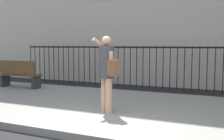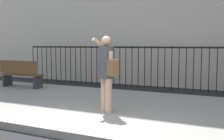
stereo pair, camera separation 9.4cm
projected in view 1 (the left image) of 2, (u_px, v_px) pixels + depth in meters
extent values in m
cube|color=gray|center=(123.00, 109.00, 6.49)|extent=(28.00, 4.40, 0.15)
cube|color=black|center=(160.00, 47.00, 9.72)|extent=(12.00, 0.04, 0.06)
cylinder|color=black|center=(31.00, 63.00, 12.19)|extent=(0.03, 0.03, 1.60)
cylinder|color=black|center=(35.00, 63.00, 12.09)|extent=(0.03, 0.03, 1.60)
cylinder|color=black|center=(40.00, 64.00, 11.99)|extent=(0.03, 0.03, 1.60)
cylinder|color=black|center=(44.00, 64.00, 11.89)|extent=(0.03, 0.03, 1.60)
cylinder|color=black|center=(49.00, 64.00, 11.79)|extent=(0.03, 0.03, 1.60)
cylinder|color=black|center=(54.00, 64.00, 11.68)|extent=(0.03, 0.03, 1.60)
cylinder|color=black|center=(59.00, 64.00, 11.58)|extent=(0.03, 0.03, 1.60)
cylinder|color=black|center=(64.00, 64.00, 11.48)|extent=(0.03, 0.03, 1.60)
cylinder|color=black|center=(69.00, 65.00, 11.38)|extent=(0.03, 0.03, 1.60)
cylinder|color=black|center=(74.00, 65.00, 11.28)|extent=(0.03, 0.03, 1.60)
cylinder|color=black|center=(79.00, 65.00, 11.17)|extent=(0.03, 0.03, 1.60)
cylinder|color=black|center=(84.00, 65.00, 11.07)|extent=(0.03, 0.03, 1.60)
cylinder|color=black|center=(90.00, 65.00, 10.97)|extent=(0.03, 0.03, 1.60)
cylinder|color=black|center=(95.00, 65.00, 10.87)|extent=(0.03, 0.03, 1.60)
cylinder|color=black|center=(101.00, 66.00, 10.77)|extent=(0.03, 0.03, 1.60)
cylinder|color=black|center=(106.00, 66.00, 10.66)|extent=(0.03, 0.03, 1.60)
cylinder|color=black|center=(112.00, 66.00, 10.56)|extent=(0.03, 0.03, 1.60)
cylinder|color=black|center=(118.00, 66.00, 10.46)|extent=(0.03, 0.03, 1.60)
cylinder|color=black|center=(124.00, 66.00, 10.36)|extent=(0.03, 0.03, 1.60)
cylinder|color=black|center=(130.00, 67.00, 10.25)|extent=(0.03, 0.03, 1.60)
cylinder|color=black|center=(137.00, 67.00, 10.15)|extent=(0.03, 0.03, 1.60)
cylinder|color=black|center=(143.00, 67.00, 10.05)|extent=(0.03, 0.03, 1.60)
cylinder|color=black|center=(149.00, 67.00, 9.95)|extent=(0.03, 0.03, 1.60)
cylinder|color=black|center=(156.00, 68.00, 9.85)|extent=(0.03, 0.03, 1.60)
cylinder|color=black|center=(163.00, 68.00, 9.74)|extent=(0.03, 0.03, 1.60)
cylinder|color=black|center=(170.00, 68.00, 9.64)|extent=(0.03, 0.03, 1.60)
cylinder|color=black|center=(177.00, 68.00, 9.54)|extent=(0.03, 0.03, 1.60)
cylinder|color=black|center=(184.00, 69.00, 9.44)|extent=(0.03, 0.03, 1.60)
cylinder|color=black|center=(192.00, 69.00, 9.34)|extent=(0.03, 0.03, 1.60)
cylinder|color=black|center=(199.00, 69.00, 9.23)|extent=(0.03, 0.03, 1.60)
cylinder|color=black|center=(207.00, 69.00, 9.13)|extent=(0.03, 0.03, 1.60)
cylinder|color=black|center=(215.00, 70.00, 9.03)|extent=(0.03, 0.03, 1.60)
cylinder|color=black|center=(223.00, 70.00, 8.93)|extent=(0.03, 0.03, 1.60)
cylinder|color=tan|center=(104.00, 94.00, 5.95)|extent=(0.15, 0.15, 0.77)
cylinder|color=tan|center=(109.00, 96.00, 5.78)|extent=(0.15, 0.15, 0.77)
cylinder|color=#3F3F47|center=(106.00, 62.00, 5.80)|extent=(0.47, 0.47, 0.70)
sphere|color=tan|center=(106.00, 41.00, 5.75)|extent=(0.22, 0.22, 0.22)
cylinder|color=tan|center=(102.00, 46.00, 5.93)|extent=(0.35, 0.45, 0.38)
cylinder|color=tan|center=(111.00, 64.00, 5.63)|extent=(0.09, 0.09, 0.53)
cube|color=black|center=(105.00, 42.00, 5.91)|extent=(0.06, 0.05, 0.15)
cube|color=brown|center=(113.00, 68.00, 5.59)|extent=(0.32, 0.29, 0.34)
cube|color=brown|center=(20.00, 75.00, 9.30)|extent=(1.60, 0.45, 0.05)
cube|color=brown|center=(16.00, 67.00, 9.09)|extent=(1.60, 0.06, 0.44)
cube|color=#333338|center=(5.00, 81.00, 9.60)|extent=(0.08, 0.41, 0.40)
cube|color=#333338|center=(36.00, 83.00, 9.04)|extent=(0.08, 0.41, 0.40)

